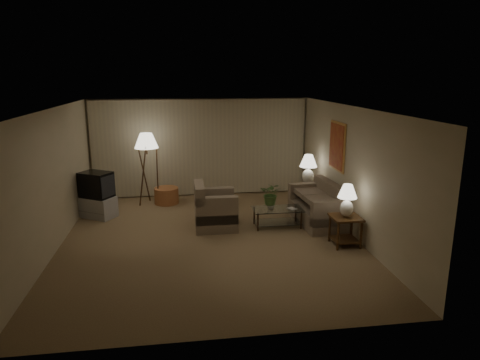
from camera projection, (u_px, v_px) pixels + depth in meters
The scene contains 16 objects.
ground at pixel (210, 239), 8.92m from camera, with size 7.00×7.00×0.00m, color #907B4F.
room_shell at pixel (205, 144), 9.95m from camera, with size 6.04×7.02×2.72m.
sofa at pixel (317, 207), 9.78m from camera, with size 1.79×1.06×0.75m.
armchair at pixel (216, 210), 9.50m from camera, with size 0.96×0.91×0.80m.
side_table_near at pixel (345, 225), 8.49m from camera, with size 0.57×0.57×0.60m.
side_table_far at pixel (307, 192), 11.00m from camera, with size 0.45×0.38×0.60m.
table_lamp_near at pixel (347, 198), 8.36m from camera, with size 0.38×0.38×0.66m.
table_lamp_far at pixel (308, 167), 10.84m from camera, with size 0.44×0.44×0.77m.
coffee_table at pixel (277, 215), 9.58m from camera, with size 1.11×0.61×0.41m.
tv_cabinet at pixel (98, 207), 10.22m from camera, with size 0.95×0.85×0.50m, color #AAAAAD.
crt_tv at pixel (96, 185), 10.09m from camera, with size 0.86×0.80×0.60m, color black.
floor_lamp at pixel (148, 167), 11.09m from camera, with size 0.61×0.61×1.87m.
ottoman at pixel (166, 196), 11.32m from camera, with size 0.63×0.63×0.42m, color #AC663A.
vase at pixel (271, 205), 9.50m from camera, with size 0.16×0.16×0.17m, color silver.
flowers at pixel (271, 191), 9.42m from camera, with size 0.46×0.40×0.51m, color #4A7333.
book at pixel (290, 209), 9.48m from camera, with size 0.15×0.21×0.02m, color olive.
Camera 1 is at (-0.56, -8.37, 3.34)m, focal length 32.00 mm.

